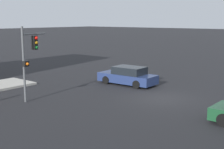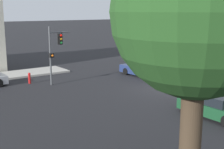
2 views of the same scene
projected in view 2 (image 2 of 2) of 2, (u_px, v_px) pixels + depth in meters
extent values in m
plane|color=black|center=(160.00, 89.00, 24.24)|extent=(300.00, 300.00, 0.00)
cylinder|color=#423323|center=(190.00, 140.00, 9.70)|extent=(0.68, 0.68, 4.06)
sphere|color=#234C1E|center=(197.00, 12.00, 8.90)|extent=(5.06, 5.06, 5.06)
cylinder|color=#515456|center=(50.00, 56.00, 24.93)|extent=(0.14, 0.14, 4.74)
cylinder|color=#515456|center=(60.00, 32.00, 25.23)|extent=(0.40, 1.97, 0.10)
cube|color=black|center=(60.00, 39.00, 25.34)|extent=(0.34, 0.34, 0.90)
sphere|color=red|center=(61.00, 35.00, 25.15)|extent=(0.20, 0.20, 0.20)
sphere|color=#99660F|center=(61.00, 39.00, 25.21)|extent=(0.20, 0.20, 0.20)
sphere|color=#0F511E|center=(61.00, 43.00, 25.27)|extent=(0.20, 0.20, 0.20)
cube|color=black|center=(52.00, 55.00, 24.79)|extent=(0.27, 0.38, 0.35)
sphere|color=orange|center=(53.00, 56.00, 24.69)|extent=(0.18, 0.18, 0.18)
cube|color=#194728|center=(217.00, 109.00, 17.70)|extent=(4.28, 1.94, 0.64)
cube|color=black|center=(215.00, 98.00, 17.72)|extent=(2.23, 1.71, 0.51)
cylinder|color=black|center=(207.00, 103.00, 19.31)|extent=(0.67, 0.22, 0.67)
cylinder|color=black|center=(188.00, 109.00, 18.27)|extent=(0.67, 0.22, 0.67)
cube|color=navy|center=(143.00, 70.00, 28.79)|extent=(4.79, 2.08, 0.69)
cube|color=black|center=(145.00, 64.00, 28.51)|extent=(2.52, 1.76, 0.59)
cylinder|color=black|center=(126.00, 71.00, 29.42)|extent=(0.65, 0.25, 0.64)
cylinder|color=black|center=(140.00, 69.00, 30.49)|extent=(0.65, 0.25, 0.64)
cylinder|color=black|center=(148.00, 76.00, 27.17)|extent=(0.65, 0.25, 0.64)
cylinder|color=black|center=(162.00, 74.00, 28.24)|extent=(0.65, 0.25, 0.64)
cylinder|color=red|center=(30.00, 79.00, 25.88)|extent=(0.20, 0.20, 0.75)
sphere|color=red|center=(29.00, 74.00, 25.79)|extent=(0.22, 0.22, 0.22)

